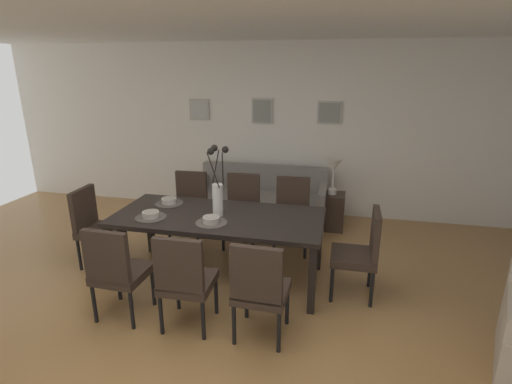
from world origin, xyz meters
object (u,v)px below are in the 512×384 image
object	(u,v)px
table_lamp	(334,168)
dining_chair_near_left	(116,269)
dining_chair_mid_right	(292,211)
dining_chair_far_left	(185,278)
centerpiece_vase	(218,189)
bowl_near_right	(169,200)
dining_chair_near_right	(189,204)
bowl_far_left	(211,219)
dining_chair_far_right	(242,207)
framed_picture_center	(262,111)
framed_picture_right	(330,113)
dining_chair_head_east	(362,249)
side_table	(331,211)
dining_table	(218,221)
dining_chair_mid_left	(260,287)
dining_chair_head_west	(94,223)
sofa	(260,203)
framed_picture_left	(199,110)
bowl_near_left	(151,214)

from	to	relation	value
table_lamp	dining_chair_near_left	bearing A→B (deg)	-124.78
dining_chair_mid_right	table_lamp	bearing A→B (deg)	58.95
dining_chair_far_left	centerpiece_vase	distance (m)	1.05
bowl_near_right	dining_chair_mid_right	bearing A→B (deg)	27.46
dining_chair_near_right	bowl_far_left	size ratio (longest dim) A/B	5.41
dining_chair_far_right	framed_picture_center	xyz separation A→B (m)	(-0.01, 1.31, 1.08)
centerpiece_vase	dining_chair_far_left	bearing A→B (deg)	-90.73
dining_chair_near_right	framed_picture_right	world-z (taller)	framed_picture_right
dining_chair_head_east	side_table	distance (m)	1.76
dining_chair_head_east	centerpiece_vase	size ratio (longest dim) A/B	1.25
dining_table	dining_chair_head_east	distance (m)	1.50
dining_chair_near_left	bowl_near_right	distance (m)	1.16
dining_chair_mid_left	dining_chair_mid_right	distance (m)	1.82
dining_chair_near_left	dining_chair_far_left	world-z (taller)	same
dining_chair_mid_right	framed_picture_right	bearing A→B (deg)	75.28
table_lamp	dining_chair_head_west	bearing A→B (deg)	-147.40
dining_chair_mid_right	dining_table	bearing A→B (deg)	-126.16
dining_chair_far_right	table_lamp	xyz separation A→B (m)	(1.12, 0.77, 0.38)
sofa	framed_picture_center	size ratio (longest dim) A/B	5.10
dining_chair_mid_right	framed_picture_left	size ratio (longest dim) A/B	2.85
dining_chair_far_right	table_lamp	world-z (taller)	table_lamp
sofa	table_lamp	world-z (taller)	table_lamp
dining_table	dining_chair_far_left	distance (m)	0.93
dining_table	sofa	size ratio (longest dim) A/B	1.13
centerpiece_vase	table_lamp	distance (m)	2.03
framed_picture_left	dining_chair_near_left	bearing A→B (deg)	-83.73
dining_table	dining_chair_head_east	xyz separation A→B (m)	(1.49, -0.02, -0.16)
dining_chair_head_west	framed_picture_center	xyz separation A→B (m)	(1.51, 2.23, 1.08)
centerpiece_vase	framed_picture_right	xyz separation A→B (m)	(1.01, 2.23, 0.57)
bowl_near_right	side_table	bearing A→B (deg)	39.24
dining_chair_near_right	dining_chair_mid_right	bearing A→B (deg)	1.59
centerpiece_vase	framed_picture_right	world-z (taller)	framed_picture_right
dining_chair_near_right	side_table	size ratio (longest dim) A/B	1.77
dining_chair_near_right	bowl_near_left	bearing A→B (deg)	-88.40
table_lamp	framed_picture_center	size ratio (longest dim) A/B	1.34
dining_chair_far_right	dining_chair_mid_right	world-z (taller)	same
sofa	framed_picture_left	bearing A→B (deg)	156.16
dining_table	dining_chair_mid_left	bearing A→B (deg)	-54.72
dining_chair_far_left	dining_chair_mid_left	distance (m)	0.66
dining_chair_mid_left	sofa	distance (m)	2.73
dining_chair_head_east	framed_picture_left	distance (m)	3.53
framed_picture_right	framed_picture_left	bearing A→B (deg)	180.00
dining_chair_mid_right	bowl_far_left	bearing A→B (deg)	-120.44
dining_chair_far_right	bowl_far_left	distance (m)	1.17
dining_chair_mid_left	framed_picture_center	world-z (taller)	framed_picture_center
dining_table	dining_chair_far_left	bearing A→B (deg)	-90.68
dining_chair_far_left	dining_chair_mid_right	distance (m)	1.95
dining_chair_head_east	side_table	xyz separation A→B (m)	(-0.35, 1.71, -0.25)
bowl_near_left	dining_chair_near_left	bearing A→B (deg)	-90.61
dining_chair_mid_left	bowl_far_left	xyz separation A→B (m)	(-0.65, 0.69, 0.27)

